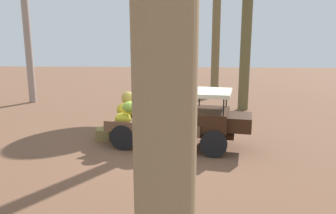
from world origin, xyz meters
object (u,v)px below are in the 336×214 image
farmer (137,103)px  wooden_crate (104,134)px  loose_banana_bunch (156,122)px  truck (179,119)px

farmer → wooden_crate: (-0.97, -1.41, -0.81)m
farmer → loose_banana_bunch: bearing=124.2°
truck → farmer: bearing=141.0°
truck → farmer: 2.50m
truck → loose_banana_bunch: 2.50m
truck → wooden_crate: size_ratio=9.04×
truck → loose_banana_bunch: size_ratio=8.35×
loose_banana_bunch → farmer: bearing=-156.1°
truck → wooden_crate: 2.72m
truck → wooden_crate: bearing=179.8°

